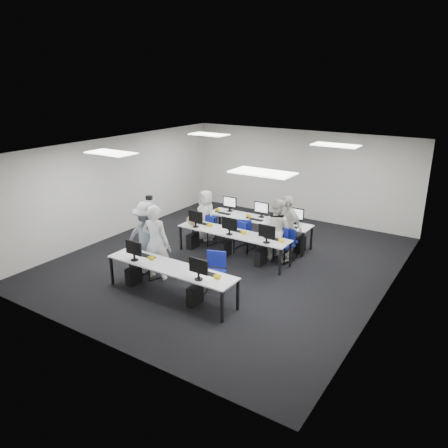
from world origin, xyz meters
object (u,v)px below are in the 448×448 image
Objects in this scene: chair_1 at (215,281)px; chair_0 at (153,266)px; chair_6 at (245,239)px; chair_7 at (286,248)px; chair_4 at (285,251)px; student_0 at (156,242)px; chair_3 at (243,242)px; chair_5 at (215,233)px; desk_front at (171,268)px; student_2 at (206,215)px; student_3 at (287,226)px; chair_2 at (208,235)px; desk_mid at (233,234)px; student_1 at (276,230)px; photographer at (148,238)px.

chair_0 is at bearing 163.22° from chair_1.
chair_0 is 1.05× the size of chair_6.
chair_1 is 1.04× the size of chair_7.
chair_4 is 3.48m from student_0.
student_0 is at bearing 164.16° from chair_1.
chair_3 reaches higher than chair_5.
desk_front is at bearing 137.23° from student_0.
student_3 reaches higher than student_2.
chair_5 is (0.08, 0.25, -0.00)m from chair_2.
chair_2 is 2.41m from chair_7.
chair_6 is at bearing 89.38° from chair_0.
desk_mid is 1.63m from student_2.
chair_2 reaches higher than desk_mid.
chair_6 is 1.24m from student_1.
chair_6 is at bearing 86.28° from chair_1.
chair_1 reaches higher than desk_front.
chair_0 is 0.93× the size of chair_1.
student_1 is at bearing -114.62° from chair_7.
chair_6 is (-0.03, 0.20, -0.00)m from chair_3.
student_1 is (2.20, 0.03, 0.58)m from chair_2.
chair_7 is 2.67m from student_2.
desk_front is 3.60× the size of chair_0.
chair_0 is at bearing -19.43° from student_0.
student_3 is (0.40, 2.88, 0.55)m from chair_1.
chair_5 is at bearing 77.65° from chair_2.
chair_3 is at bearing -156.40° from chair_7.
student_2 reaches higher than chair_3.
chair_2 is 1.16m from chair_3.
desk_mid is 0.88m from chair_6.
desk_front is 3.86× the size of chair_2.
chair_7 is 0.58m from student_3.
photographer is (-2.01, 0.04, 0.61)m from chair_1.
photographer is (-0.39, 0.15, -0.02)m from student_0.
chair_0 is 3.49m from chair_4.
chair_7 is (1.24, 0.21, 0.02)m from chair_3.
chair_1 is 2.56m from student_1.
desk_mid is 1.75× the size of photographer.
chair_0 is at bearing 151.32° from desk_front.
chair_0 is 2.55m from chair_2.
chair_1 reaches higher than chair_5.
chair_6 is at bearing -171.09° from chair_4.
student_2 is (-2.15, 2.72, 0.46)m from chair_1.
photographer is at bearing 151.48° from desk_front.
chair_2 is 0.45× the size of photographer.
chair_0 reaches higher than chair_5.
chair_1 reaches higher than chair_2.
student_2 is at bearing -167.29° from chair_4.
chair_0 is 0.48× the size of student_0.
desk_mid is 1.41m from chair_5.
chair_1 is 1.11× the size of chair_3.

